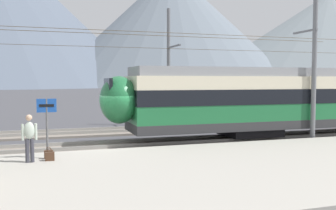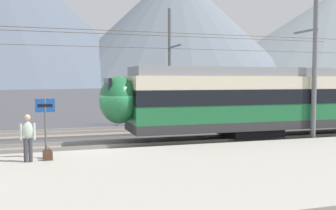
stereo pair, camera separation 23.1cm
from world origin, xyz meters
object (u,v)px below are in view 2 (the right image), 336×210
catenary_mast_far_side (170,66)px  passenger_walking (28,135)px  catenary_mast_mid (314,59)px  platform_sign (45,115)px  handbag_near_sign (47,154)px  handbag_beside_passenger (48,156)px

catenary_mast_far_side → passenger_walking: catenary_mast_far_side is taller
catenary_mast_mid → catenary_mast_far_side: 10.02m
passenger_walking → platform_sign: bearing=42.9°
platform_sign → handbag_near_sign: platform_sign is taller
passenger_walking → handbag_near_sign: 1.11m
catenary_mast_mid → handbag_near_sign: bearing=-172.4°
catenary_mast_far_side → handbag_near_sign: 13.73m
catenary_mast_far_side → handbag_beside_passenger: size_ratio=88.38×
catenary_mast_far_side → platform_sign: 13.36m
catenary_mast_mid → passenger_walking: 14.07m
catenary_mast_far_side → handbag_near_sign: catenary_mast_far_side is taller
catenary_mast_far_side → platform_sign: bearing=-128.0°
catenary_mast_mid → platform_sign: 13.29m
catenary_mast_far_side → handbag_near_sign: size_ratio=88.52×
catenary_mast_far_side → handbag_beside_passenger: bearing=-126.5°
catenary_mast_mid → handbag_beside_passenger: catenary_mast_mid is taller
handbag_beside_passenger → handbag_near_sign: size_ratio=1.00×
catenary_mast_mid → handbag_near_sign: (-12.94, -1.72, -3.80)m
catenary_mast_far_side → handbag_near_sign: (-8.07, -10.48, -3.71)m
platform_sign → handbag_beside_passenger: platform_sign is taller
catenary_mast_mid → handbag_near_sign: size_ratio=88.52×
passenger_walking → handbag_beside_passenger: passenger_walking is taller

